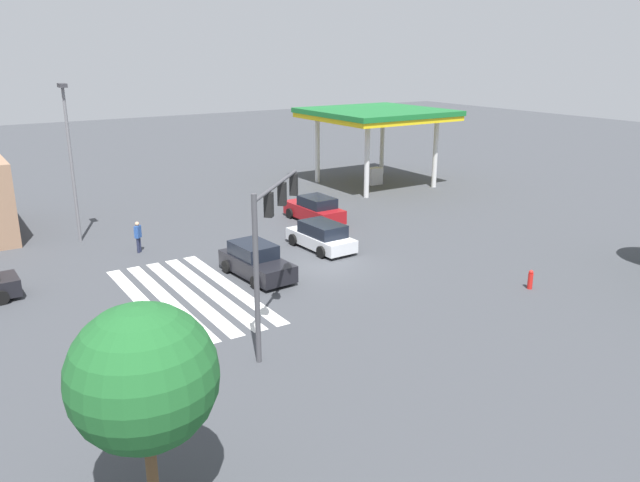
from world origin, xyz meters
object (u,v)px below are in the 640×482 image
car_2 (256,261)px  traffic_signal_mast (272,225)px  car_1 (321,236)px  car_0 (315,210)px  fire_hydrant (530,279)px  tree_corner_b (143,378)px  street_light_pole_a (70,150)px  pedestrian (138,235)px

car_2 → traffic_signal_mast: bearing=-25.7°
car_1 → car_0: bearing=-31.2°
car_2 → fire_hydrant: bearing=45.7°
tree_corner_b → fire_hydrant: bearing=103.7°
traffic_signal_mast → car_0: traffic_signal_mast is taller
car_0 → car_1: bearing=150.0°
car_0 → street_light_pole_a: size_ratio=0.53×
fire_hydrant → tree_corner_b: bearing=-76.3°
tree_corner_b → pedestrian: bearing=163.6°
traffic_signal_mast → car_2: traffic_signal_mast is taller
traffic_signal_mast → car_2: size_ratio=1.34×
car_1 → tree_corner_b: size_ratio=0.85×
car_0 → pedestrian: size_ratio=2.71×
tree_corner_b → fire_hydrant: (-4.47, 18.29, -2.94)m
car_1 → car_2: (1.84, -4.78, 0.03)m
car_2 → tree_corner_b: 15.50m
car_1 → pedestrian: (-4.59, -8.22, 0.22)m
pedestrian → car_0: bearing=47.6°
car_1 → car_2: car_2 is taller
car_2 → street_light_pole_a: 12.33m
pedestrian → street_light_pole_a: size_ratio=0.20×
fire_hydrant → street_light_pole_a: bearing=-140.5°
fire_hydrant → car_1: bearing=-154.9°
pedestrian → car_1: bearing=17.3°
car_2 → tree_corner_b: size_ratio=0.86×
car_1 → fire_hydrant: (9.74, 4.55, -0.26)m
street_light_pole_a → fire_hydrant: (18.06, 14.86, -4.56)m
tree_corner_b → car_2: bearing=144.1°
car_0 → car_2: (6.65, -7.42, -0.01)m
car_0 → pedestrian: 10.86m
street_light_pole_a → fire_hydrant: size_ratio=9.74×
car_1 → pedestrian: pedestrian is taller
traffic_signal_mast → street_light_pole_a: street_light_pole_a is taller
car_0 → car_2: size_ratio=1.03×
street_light_pole_a → fire_hydrant: 23.83m
car_1 → street_light_pole_a: (-8.32, -10.31, 4.30)m
tree_corner_b → fire_hydrant: 19.06m
car_1 → car_2: bearing=108.7°
street_light_pole_a → tree_corner_b: (22.53, -3.43, -1.63)m
street_light_pole_a → car_0: bearing=74.8°
pedestrian → fire_hydrant: (14.33, 12.77, -0.48)m
pedestrian → fire_hydrant: pedestrian is taller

